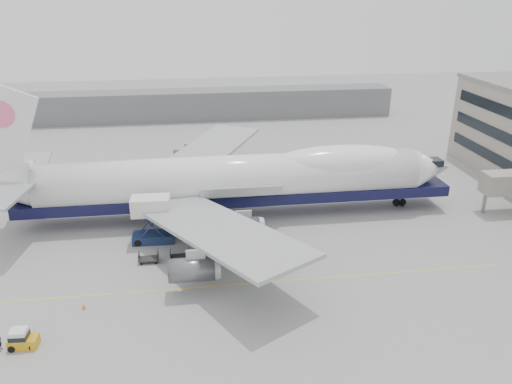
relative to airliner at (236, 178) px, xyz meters
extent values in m
plane|color=gray|center=(-0.64, -12.00, -5.62)|extent=(260.00, 260.00, 0.00)
cube|color=gold|center=(-0.64, -18.00, -5.62)|extent=(60.00, 0.15, 0.01)
cylinder|color=slate|center=(35.36, -4.00, -4.12)|extent=(0.50, 0.50, 3.00)
cube|color=slate|center=(-10.64, 58.00, -2.12)|extent=(110.00, 8.00, 7.00)
cylinder|color=white|center=(-0.64, 0.00, 0.08)|extent=(52.00, 6.40, 6.40)
cube|color=black|center=(0.36, 0.00, -2.48)|extent=(60.00, 5.76, 1.50)
cone|color=white|center=(28.36, 0.00, 0.08)|extent=(6.00, 6.40, 6.40)
ellipsoid|color=white|center=(14.96, 0.00, 1.84)|extent=(20.67, 5.78, 4.56)
cube|color=white|center=(-29.64, 0.00, 7.58)|extent=(10.52, 0.50, 13.56)
cylinder|color=#F96191|center=(-29.14, 0.00, 10.08)|extent=(3.40, 0.30, 3.40)
cube|color=#9EA0A3|center=(-3.64, -14.28, -0.52)|extent=(20.35, 26.74, 2.26)
cube|color=#9EA0A3|center=(-3.64, 14.28, -0.52)|extent=(20.35, 26.74, 2.26)
cylinder|color=#595B60|center=(-6.64, 19.00, -2.72)|extent=(4.80, 2.60, 2.60)
cylinder|color=#595B60|center=(-0.64, 10.00, -2.72)|extent=(4.80, 2.60, 2.60)
cylinder|color=#595B60|center=(-0.64, -10.00, -2.72)|extent=(4.80, 2.60, 2.60)
cylinder|color=#595B60|center=(-6.64, -19.00, -2.72)|extent=(4.80, 2.60, 2.60)
cylinder|color=slate|center=(24.36, 0.00, -4.37)|extent=(0.36, 0.36, 2.50)
cylinder|color=black|center=(24.36, 0.00, -5.07)|extent=(1.10, 0.45, 1.10)
cylinder|color=slate|center=(-3.64, -3.00, -4.37)|extent=(0.36, 0.36, 2.50)
cylinder|color=black|center=(-3.64, -3.00, -5.07)|extent=(1.10, 0.45, 1.10)
cylinder|color=slate|center=(-3.64, 3.00, -4.37)|extent=(0.36, 0.36, 2.50)
cylinder|color=black|center=(-3.64, 3.00, -5.07)|extent=(1.10, 0.45, 1.10)
cube|color=#19294D|center=(-11.39, -6.48, -5.06)|extent=(5.23, 2.60, 1.14)
cube|color=silver|center=(-11.39, -6.48, -0.62)|extent=(4.82, 2.80, 2.28)
cube|color=#19294D|center=(-11.39, -7.61, -2.82)|extent=(3.69, 0.20, 4.08)
cube|color=#19294D|center=(-11.39, -5.34, -2.82)|extent=(3.69, 0.20, 4.08)
cube|color=slate|center=(-11.39, -4.82, -0.62)|extent=(2.51, 1.30, 0.15)
cylinder|color=black|center=(-13.25, -7.51, -5.16)|extent=(0.93, 0.36, 0.93)
cylinder|color=black|center=(-13.25, -5.44, -5.16)|extent=(0.93, 0.36, 0.93)
cylinder|color=black|center=(-9.52, -7.51, -5.16)|extent=(0.93, 0.36, 0.93)
cylinder|color=black|center=(-9.52, -5.44, -5.16)|extent=(0.93, 0.36, 0.93)
cube|color=#CB9213|center=(-21.96, -25.52, -5.13)|extent=(2.61, 1.50, 0.99)
cube|color=silver|center=(-22.23, -25.50, -4.22)|extent=(1.52, 1.35, 0.90)
cube|color=black|center=(-22.23, -25.50, -4.41)|extent=(1.61, 1.44, 0.45)
cylinder|color=black|center=(-22.86, -26.11, -5.31)|extent=(0.63, 0.27, 0.63)
cylinder|color=black|center=(-22.86, -24.93, -5.31)|extent=(0.63, 0.27, 0.63)
cylinder|color=black|center=(-21.06, -26.11, -5.31)|extent=(0.63, 0.27, 0.63)
cylinder|color=black|center=(-21.06, -24.93, -5.31)|extent=(0.63, 0.27, 0.63)
cone|color=orange|center=(-17.66, -20.31, -5.30)|extent=(0.41, 0.41, 0.64)
cube|color=orange|center=(-17.66, -20.31, -5.61)|extent=(0.43, 0.43, 0.03)
cube|color=#2D2D30|center=(-11.68, -11.75, -5.17)|extent=(2.30, 1.35, 0.18)
cube|color=#2D2D30|center=(-12.78, -11.75, -4.77)|extent=(0.08, 1.35, 0.90)
cube|color=#2D2D30|center=(-10.58, -11.75, -4.77)|extent=(0.08, 1.35, 0.90)
cylinder|color=black|center=(-12.53, -12.30, -5.47)|extent=(0.30, 0.12, 0.30)
cylinder|color=black|center=(-12.53, -11.20, -5.47)|extent=(0.30, 0.12, 0.30)
cylinder|color=black|center=(-10.83, -12.30, -5.47)|extent=(0.30, 0.12, 0.30)
cylinder|color=black|center=(-10.83, -11.20, -5.47)|extent=(0.30, 0.12, 0.30)
cube|color=#2D2D30|center=(-8.00, -11.75, -5.17)|extent=(2.30, 1.35, 0.18)
cube|color=#2D2D30|center=(-9.10, -11.75, -4.77)|extent=(0.08, 1.35, 0.90)
cube|color=#2D2D30|center=(-6.90, -11.75, -4.77)|extent=(0.08, 1.35, 0.90)
cylinder|color=black|center=(-8.85, -12.30, -5.47)|extent=(0.30, 0.12, 0.30)
cylinder|color=black|center=(-8.85, -11.20, -5.47)|extent=(0.30, 0.12, 0.30)
cylinder|color=black|center=(-7.15, -12.30, -5.47)|extent=(0.30, 0.12, 0.30)
cylinder|color=black|center=(-7.15, -11.20, -5.47)|extent=(0.30, 0.12, 0.30)
cube|color=#2D2D30|center=(-4.33, -11.75, -5.17)|extent=(2.30, 1.35, 0.18)
cube|color=#2D2D30|center=(-5.43, -11.75, -4.77)|extent=(0.08, 1.35, 0.90)
cube|color=#2D2D30|center=(-3.23, -11.75, -4.77)|extent=(0.08, 1.35, 0.90)
cylinder|color=black|center=(-5.18, -12.30, -5.47)|extent=(0.30, 0.12, 0.30)
cylinder|color=black|center=(-5.18, -11.20, -5.47)|extent=(0.30, 0.12, 0.30)
cylinder|color=black|center=(-3.48, -12.30, -5.47)|extent=(0.30, 0.12, 0.30)
cylinder|color=black|center=(-3.48, -11.20, -5.47)|extent=(0.30, 0.12, 0.30)
cube|color=#2D2D30|center=(-0.65, -11.75, -5.17)|extent=(2.30, 1.35, 0.18)
cube|color=#2D2D30|center=(-1.75, -11.75, -4.77)|extent=(0.08, 1.35, 0.90)
cube|color=#2D2D30|center=(0.45, -11.75, -4.77)|extent=(0.08, 1.35, 0.90)
cylinder|color=black|center=(-1.50, -12.30, -5.47)|extent=(0.30, 0.12, 0.30)
cylinder|color=black|center=(-1.50, -11.20, -5.47)|extent=(0.30, 0.12, 0.30)
cylinder|color=black|center=(0.20, -12.30, -5.47)|extent=(0.30, 0.12, 0.30)
cylinder|color=black|center=(0.20, -11.20, -5.47)|extent=(0.30, 0.12, 0.30)
cube|color=#2D2D30|center=(3.02, -11.75, -5.17)|extent=(2.30, 1.35, 0.18)
cube|color=#2D2D30|center=(1.92, -11.75, -4.77)|extent=(0.08, 1.35, 0.90)
cube|color=#2D2D30|center=(4.12, -11.75, -4.77)|extent=(0.08, 1.35, 0.90)
cylinder|color=black|center=(2.17, -12.30, -5.47)|extent=(0.30, 0.12, 0.30)
cylinder|color=black|center=(2.17, -11.20, -5.47)|extent=(0.30, 0.12, 0.30)
cylinder|color=black|center=(3.87, -12.30, -5.47)|extent=(0.30, 0.12, 0.30)
cylinder|color=black|center=(3.87, -11.20, -5.47)|extent=(0.30, 0.12, 0.30)
camera|label=1|loc=(-6.13, -64.55, 24.54)|focal=35.00mm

